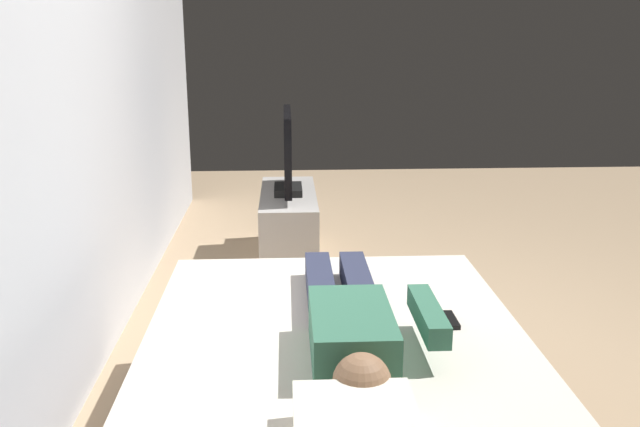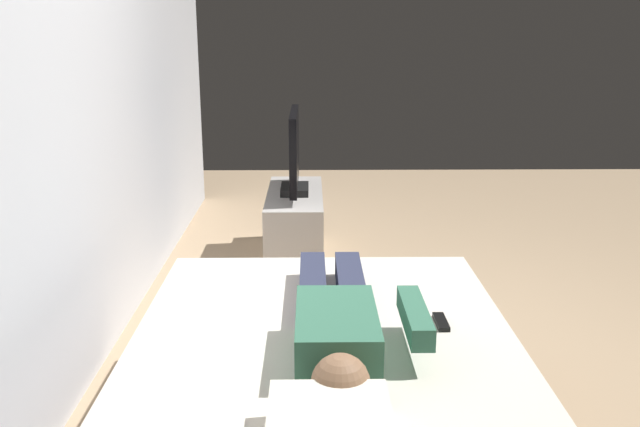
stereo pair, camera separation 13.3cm
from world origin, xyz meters
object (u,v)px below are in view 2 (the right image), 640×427
at_px(bed, 325,413).
at_px(person, 339,322).
at_px(remote, 441,322).
at_px(tv, 294,154).
at_px(tv_stand, 295,225).

height_order(bed, person, person).
relative_size(remote, tv, 0.17).
bearing_deg(person, tv_stand, 4.99).
relative_size(person, tv_stand, 1.15).
height_order(bed, remote, remote).
relative_size(bed, person, 1.62).
height_order(person, tv_stand, person).
height_order(person, tv, tv).
distance_m(bed, remote, 0.57).
relative_size(bed, remote, 13.61).
height_order(bed, tv, tv).
height_order(bed, tv_stand, bed).
xyz_separation_m(bed, tv, (2.54, 0.17, 0.52)).
distance_m(remote, tv_stand, 2.46).
bearing_deg(person, bed, 118.46).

